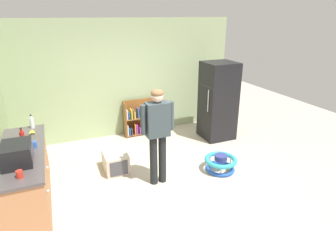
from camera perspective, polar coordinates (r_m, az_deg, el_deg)
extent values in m
plane|color=#BFB29E|center=(5.14, -0.39, -12.81)|extent=(12.00, 12.00, 0.00)
cube|color=#9CB081|center=(6.70, -8.10, 7.40)|extent=(5.20, 0.06, 2.70)
cube|color=#B8774D|center=(4.86, -26.77, -11.38)|extent=(0.60, 1.98, 0.86)
cube|color=#4D4646|center=(4.66, -27.63, -6.61)|extent=(0.64, 2.02, 0.04)
sphere|color=silver|center=(4.20, -23.10, -13.83)|extent=(0.04, 0.04, 0.04)
sphere|color=silver|center=(4.77, -23.23, -9.61)|extent=(0.04, 0.04, 0.04)
sphere|color=silver|center=(5.36, -23.32, -6.30)|extent=(0.04, 0.04, 0.04)
cube|color=black|center=(6.58, 10.07, 2.93)|extent=(0.70, 0.68, 1.78)
cylinder|color=silver|center=(6.23, 8.12, 2.93)|extent=(0.02, 0.02, 0.50)
cube|color=#333333|center=(6.30, 7.56, 5.99)|extent=(0.01, 0.67, 0.01)
cube|color=brown|center=(6.71, -8.72, -0.86)|extent=(0.02, 0.28, 0.85)
cube|color=brown|center=(6.92, -2.46, 0.02)|extent=(0.02, 0.28, 0.85)
cube|color=brown|center=(6.92, -5.86, -0.07)|extent=(0.80, 0.02, 0.85)
cube|color=brown|center=(6.95, -5.43, -3.47)|extent=(0.76, 0.24, 0.02)
cube|color=brown|center=(6.80, -5.54, -0.33)|extent=(0.76, 0.24, 0.02)
cube|color=silver|center=(6.79, -8.22, -2.92)|extent=(0.03, 0.17, 0.26)
cube|color=beige|center=(6.65, -8.38, 0.19)|extent=(0.03, 0.17, 0.23)
cube|color=#215397|center=(6.81, -7.82, -3.17)|extent=(0.03, 0.17, 0.18)
cube|color=#26579D|center=(6.67, -7.92, -0.01)|extent=(0.02, 0.17, 0.16)
cube|color=#39343F|center=(6.83, -7.42, -3.14)|extent=(0.03, 0.17, 0.17)
cube|color=gold|center=(6.67, -7.46, 0.32)|extent=(0.03, 0.17, 0.23)
cube|color=orange|center=(6.83, -6.75, -2.69)|extent=(0.02, 0.17, 0.26)
cube|color=brown|center=(6.69, -7.04, 0.33)|extent=(0.02, 0.17, 0.22)
cube|color=#8C2F8D|center=(6.84, -6.40, -2.70)|extent=(0.03, 0.17, 0.24)
cube|color=gold|center=(6.70, -6.81, 0.14)|extent=(0.02, 0.17, 0.16)
cube|color=purple|center=(6.88, -5.82, -2.88)|extent=(0.02, 0.17, 0.17)
cube|color=#3256A7|center=(6.71, -6.11, 0.52)|extent=(0.03, 0.17, 0.23)
cube|color=red|center=(6.87, -5.58, -2.57)|extent=(0.03, 0.17, 0.24)
cube|color=#B6292B|center=(6.73, -5.70, 0.51)|extent=(0.02, 0.17, 0.22)
cube|color=#4B3744|center=(6.90, -5.01, -2.65)|extent=(0.02, 0.17, 0.20)
cube|color=orange|center=(6.75, -5.26, 0.43)|extent=(0.02, 0.17, 0.18)
cylinder|color=black|center=(4.83, -2.93, -9.03)|extent=(0.13, 0.13, 0.89)
cylinder|color=black|center=(4.88, -1.15, -8.69)|extent=(0.13, 0.13, 0.89)
cube|color=#364347|center=(4.55, -2.14, -0.79)|extent=(0.38, 0.22, 0.57)
cylinder|color=#364347|center=(4.47, -5.03, -0.87)|extent=(0.09, 0.09, 0.49)
cylinder|color=#364347|center=(4.63, 0.63, -0.05)|extent=(0.09, 0.09, 0.49)
sphere|color=beige|center=(4.43, -2.21, 3.87)|extent=(0.20, 0.20, 0.20)
ellipsoid|color=brown|center=(4.41, -2.22, 4.55)|extent=(0.21, 0.21, 0.13)
torus|color=blue|center=(5.48, 10.49, -10.52)|extent=(0.54, 0.54, 0.07)
torus|color=teal|center=(5.39, 10.61, -8.82)|extent=(0.60, 0.60, 0.08)
cylinder|color=navy|center=(5.36, 10.64, -8.35)|extent=(0.23, 0.23, 0.10)
cylinder|color=silver|center=(5.55, 12.49, -9.17)|extent=(0.02, 0.02, 0.18)
cylinder|color=silver|center=(5.52, 8.49, -9.04)|extent=(0.02, 0.02, 0.18)
cylinder|color=silver|center=(5.24, 10.66, -10.86)|extent=(0.02, 0.02, 0.18)
cube|color=beige|center=(5.42, -10.57, -9.14)|extent=(0.42, 0.54, 0.36)
cube|color=#424247|center=(5.18, -9.88, -10.54)|extent=(0.32, 0.01, 0.27)
cube|color=black|center=(4.25, -28.24, -6.83)|extent=(0.36, 0.48, 0.28)
cube|color=#2D2D33|center=(4.18, -25.78, -6.80)|extent=(0.01, 0.31, 0.20)
cube|color=#515156|center=(4.38, -25.70, -5.60)|extent=(0.01, 0.10, 0.20)
ellipsoid|color=yellow|center=(5.21, -25.95, -3.01)|extent=(0.09, 0.16, 0.04)
ellipsoid|color=yellow|center=(5.21, -25.80, -2.98)|extent=(0.04, 0.15, 0.04)
ellipsoid|color=yellow|center=(5.21, -25.65, -2.97)|extent=(0.09, 0.16, 0.04)
cylinder|color=red|center=(4.89, -27.37, -3.92)|extent=(0.07, 0.07, 0.18)
cylinder|color=red|center=(4.85, -27.59, -2.68)|extent=(0.03, 0.03, 0.05)
cylinder|color=black|center=(4.84, -27.65, -2.32)|extent=(0.04, 0.03, 0.02)
cylinder|color=silver|center=(5.43, -25.81, -1.40)|extent=(0.07, 0.07, 0.18)
cylinder|color=silver|center=(5.39, -25.99, -0.26)|extent=(0.03, 0.03, 0.05)
cylinder|color=black|center=(5.38, -26.04, 0.07)|extent=(0.04, 0.04, 0.02)
cylinder|color=red|center=(3.93, -27.83, -10.44)|extent=(0.08, 0.08, 0.09)
cylinder|color=yellow|center=(4.77, -27.81, -5.15)|extent=(0.08, 0.08, 0.09)
cylinder|color=blue|center=(4.66, -25.45, -5.32)|extent=(0.08, 0.08, 0.09)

